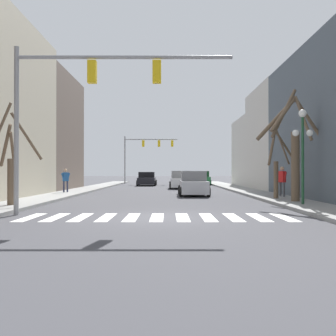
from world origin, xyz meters
The scene contains 15 objects.
ground_plane centered at (0.00, 0.00, 0.00)m, with size 240.00×240.00×0.00m, color #424247.
building_row_right centered at (10.83, 13.04, 4.04)m, with size 6.00×37.97×8.69m.
crosswalk_stripes centered at (0.00, 0.01, 0.00)m, with size 9.45×2.60×0.01m.
traffic_signal_near centered at (-2.85, 0.76, 4.65)m, with size 8.17×0.28×6.31m.
traffic_signal_far centered at (-2.70, 37.60, 4.64)m, with size 7.00×0.28×6.23m.
street_lamp_right_corner centered at (6.48, 3.82, 3.18)m, with size 0.95×0.36×4.29m.
car_parked_right_mid centered at (1.60, 23.37, 0.78)m, with size 2.18×4.71×1.67m.
car_parked_left_far centered at (4.41, 33.38, 0.78)m, with size 2.02×4.87×1.66m.
car_parked_left_mid centered at (2.10, 12.72, 0.77)m, with size 1.99×4.76×1.65m.
car_driving_away_lane centered at (-2.03, 31.03, 0.74)m, with size 2.18×4.72×1.56m.
pedestrian_on_left_sidewalk centered at (-6.90, 14.01, 1.13)m, with size 0.56×0.57×1.66m.
pedestrian_on_right_sidewalk centered at (7.11, 9.19, 1.20)m, with size 0.40×0.73×1.77m.
street_tree_right_near centered at (6.56, 5.53, 2.85)m, with size 3.32×1.45×5.59m.
street_tree_left_far centered at (6.37, 7.55, 1.93)m, with size 2.16×1.89×3.85m.
street_tree_right_mid centered at (-6.62, 3.54, 2.10)m, with size 2.12×1.28×4.54m.
Camera 1 is at (0.39, -13.90, 1.63)m, focal length 42.00 mm.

